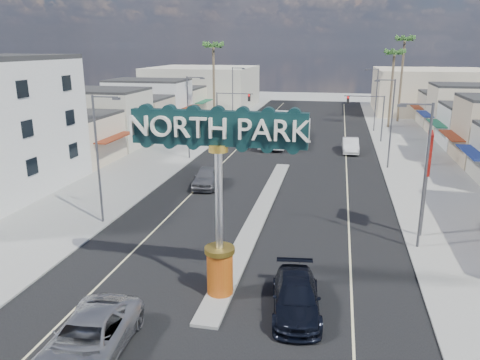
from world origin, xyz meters
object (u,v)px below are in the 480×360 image
at_px(traffic_signal_left, 230,105).
at_px(suv_right, 296,297).
at_px(streetlight_r_near, 423,169).
at_px(streetlight_l_far, 234,94).
at_px(palm_left_far, 213,50).
at_px(streetlight_r_far, 375,97).
at_px(suv_left, 88,339).
at_px(car_parked_right, 350,145).
at_px(streetlight_r_mid, 390,119).
at_px(car_parked_left, 207,177).
at_px(traffic_signal_right, 369,109).
at_px(palm_right_far, 404,44).
at_px(streetlight_l_mid, 189,113).
at_px(palm_right_mid, 394,56).
at_px(streetlight_l_near, 99,153).
at_px(city_bus, 276,129).
at_px(gateway_sign, 219,183).
at_px(bank_pylon_sign, 428,159).

xyz_separation_m(traffic_signal_left, suv_right, (13.05, -42.77, -3.49)).
xyz_separation_m(traffic_signal_left, streetlight_r_near, (19.62, -33.99, 0.79)).
relative_size(streetlight_l_far, palm_left_far, 0.69).
relative_size(streetlight_r_far, suv_left, 1.45).
distance_m(streetlight_r_near, car_parked_right, 27.59).
height_order(streetlight_r_mid, suv_right, streetlight_r_mid).
height_order(streetlight_r_near, car_parked_left, streetlight_r_near).
height_order(traffic_signal_right, palm_right_far, palm_right_far).
bearing_deg(streetlight_l_mid, palm_right_far, 51.52).
distance_m(traffic_signal_left, traffic_signal_right, 18.37).
bearing_deg(palm_left_far, streetlight_r_mid, -40.48).
relative_size(palm_right_mid, car_parked_left, 2.35).
distance_m(streetlight_l_mid, streetlight_r_near, 28.90).
bearing_deg(streetlight_l_far, palm_right_mid, 9.69).
bearing_deg(traffic_signal_right, streetlight_l_near, -119.99).
xyz_separation_m(traffic_signal_left, streetlight_r_mid, (19.62, -13.99, 0.79)).
height_order(traffic_signal_left, suv_left, traffic_signal_left).
relative_size(streetlight_l_near, suv_left, 1.45).
height_order(traffic_signal_right, palm_right_mid, palm_right_mid).
bearing_deg(streetlight_l_near, streetlight_l_far, 90.00).
distance_m(traffic_signal_right, suv_left, 49.76).
height_order(streetlight_l_near, city_bus, streetlight_l_near).
relative_size(gateway_sign, palm_right_far, 0.65).
distance_m(suv_right, bank_pylon_sign, 13.67).
xyz_separation_m(traffic_signal_right, streetlight_l_mid, (-19.62, -13.99, 0.79)).
relative_size(car_parked_right, bank_pylon_sign, 0.75).
distance_m(streetlight_r_mid, suv_right, 29.82).
bearing_deg(car_parked_left, suv_right, -67.57).
height_order(traffic_signal_right, city_bus, traffic_signal_right).
bearing_deg(suv_left, palm_right_far, 69.62).
bearing_deg(suv_left, bank_pylon_sign, 42.27).
xyz_separation_m(palm_left_far, palm_right_far, (28.00, 12.00, 0.89)).
relative_size(traffic_signal_right, suv_right, 1.10).
distance_m(traffic_signal_left, car_parked_left, 24.32).
xyz_separation_m(palm_left_far, palm_right_mid, (26.00, 6.00, -0.90)).
bearing_deg(bank_pylon_sign, streetlight_l_far, 126.48).
bearing_deg(palm_right_mid, streetlight_r_near, -93.19).
bearing_deg(suv_left, traffic_signal_right, 70.33).
xyz_separation_m(streetlight_l_far, palm_right_far, (25.43, 10.00, 7.32)).
bearing_deg(suv_right, palm_right_mid, 73.45).
distance_m(streetlight_r_far, bank_pylon_sign, 40.05).
xyz_separation_m(streetlight_r_far, suv_right, (-6.57, -50.78, -4.28)).
xyz_separation_m(gateway_sign, streetlight_r_near, (10.43, 8.02, -0.86)).
xyz_separation_m(streetlight_l_mid, suv_right, (14.30, -28.78, -4.28)).
bearing_deg(streetlight_r_near, traffic_signal_right, 92.10).
relative_size(streetlight_r_near, suv_right, 1.66).
relative_size(suv_left, suv_right, 1.14).
height_order(palm_left_far, bank_pylon_sign, palm_left_far).
bearing_deg(palm_left_far, palm_right_mid, 12.99).
distance_m(streetlight_l_far, streetlight_r_mid, 30.32).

